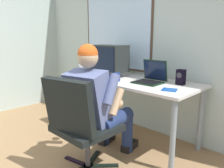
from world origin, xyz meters
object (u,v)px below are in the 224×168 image
cd_case (169,90)px  person_seated (98,103)px  desk (127,86)px  coffee_mug (117,77)px  desk_speaker (181,77)px  laptop (151,77)px  crt_monitor (109,59)px  wine_glass (82,68)px  office_chair (79,121)px

cd_case → person_seated: bearing=-136.5°
desk → coffee_mug: (0.01, -0.19, 0.13)m
coffee_mug → desk_speaker: bearing=28.9°
cd_case → laptop: bearing=151.4°
crt_monitor → wine_glass: bearing=-150.8°
crt_monitor → coffee_mug: (0.31, -0.18, -0.18)m
desk → coffee_mug: size_ratio=18.87×
laptop → crt_monitor: bearing=-176.1°
crt_monitor → desk_speaker: bearing=10.3°
wine_glass → cd_case: wine_glass is taller
crt_monitor → coffee_mug: 0.40m
person_seated → laptop: person_seated is taller
laptop → office_chair: bearing=-97.0°
office_chair → cd_case: office_chair is taller
wine_glass → coffee_mug: wine_glass is taller
desk → coffee_mug: bearing=-87.5°
desk_speaker → coffee_mug: desk_speaker is taller
crt_monitor → cd_case: crt_monitor is taller
wine_glass → person_seated: bearing=-29.1°
office_chair → desk_speaker: (0.42, 1.07, 0.32)m
cd_case → crt_monitor: bearing=171.5°
wine_glass → desk_speaker: size_ratio=0.85×
office_chair → crt_monitor: (-0.52, 0.90, 0.46)m
wine_glass → cd_case: 1.32m
laptop → coffee_mug: bearing=-146.1°
person_seated → cd_case: size_ratio=6.91×
office_chair → person_seated: bearing=99.6°
office_chair → coffee_mug: (-0.21, 0.73, 0.28)m
laptop → coffee_mug: size_ratio=3.28×
person_seated → cd_case: (0.51, 0.49, 0.14)m
wine_glass → desk_speaker: bearing=15.6°
cd_case → coffee_mug: 0.68m
person_seated → laptop: 0.72m
person_seated → laptop: (0.16, 0.68, 0.20)m
person_seated → wine_glass: size_ratio=8.55×
desk → laptop: size_ratio=5.76×
desk_speaker → cd_case: bearing=-80.8°
desk → cd_case: bearing=-13.0°
wine_glass → desk_speaker: desk_speaker is taller
person_seated → coffee_mug: size_ratio=12.72×
coffee_mug → person_seated: bearing=-69.9°
person_seated → crt_monitor: size_ratio=2.54×
desk_speaker → office_chair: bearing=-111.2°
office_chair → coffee_mug: office_chair is taller
laptop → wine_glass: bearing=-166.7°
desk_speaker → coffee_mug: bearing=-151.1°
office_chair → person_seated: size_ratio=0.77×
office_chair → laptop: (0.12, 0.95, 0.30)m
laptop → wine_glass: 0.99m
cd_case → coffee_mug: coffee_mug is taller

